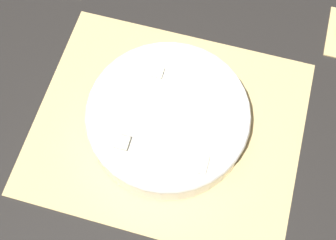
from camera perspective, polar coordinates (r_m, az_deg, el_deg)
name	(u,v)px	position (r m, az deg, el deg)	size (l,w,h in m)	color
ground_plane	(168,127)	(0.86, 0.00, -0.84)	(6.00, 6.00, 0.00)	black
bamboo_mat_center	(168,126)	(0.86, 0.00, -0.76)	(0.49, 0.41, 0.01)	#D6B775
fruit_salad_bowl	(168,117)	(0.83, 0.01, 0.31)	(0.29, 0.29, 0.07)	silver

